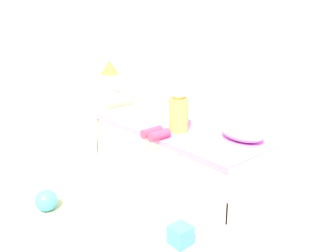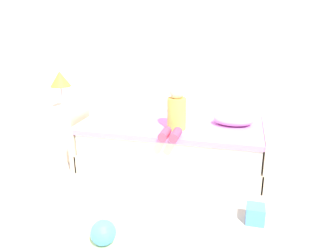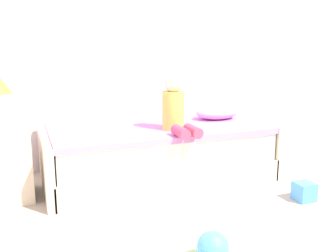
# 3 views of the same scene
# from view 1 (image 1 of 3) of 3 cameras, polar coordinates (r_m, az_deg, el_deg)

# --- Properties ---
(wall_rear) EXTENTS (7.20, 0.10, 2.90)m
(wall_rear) POSITION_cam_1_polar(r_m,az_deg,el_deg) (4.07, 9.00, 14.80)
(wall_rear) COLOR white
(wall_rear) RESTS_ON ground
(bed) EXTENTS (2.11, 1.00, 0.50)m
(bed) POSITION_cam_1_polar(r_m,az_deg,el_deg) (3.88, 2.75, -3.47)
(bed) COLOR beige
(bed) RESTS_ON ground
(nightstand) EXTENTS (0.44, 0.44, 0.60)m
(nightstand) POSITION_cam_1_polar(r_m,az_deg,el_deg) (4.84, -8.90, 1.49)
(nightstand) COLOR beige
(nightstand) RESTS_ON ground
(table_lamp) EXTENTS (0.24, 0.24, 0.45)m
(table_lamp) POSITION_cam_1_polar(r_m,az_deg,el_deg) (4.70, -9.29, 8.94)
(table_lamp) COLOR silver
(table_lamp) RESTS_ON nightstand
(child_figure) EXTENTS (0.20, 0.51, 0.50)m
(child_figure) POSITION_cam_1_polar(r_m,az_deg,el_deg) (3.53, 1.10, 2.16)
(child_figure) COLOR gold
(child_figure) RESTS_ON bed
(pillow) EXTENTS (0.44, 0.30, 0.13)m
(pillow) POSITION_cam_1_polar(r_m,az_deg,el_deg) (3.44, 11.80, -1.14)
(pillow) COLOR #EA8CC6
(pillow) RESTS_ON bed
(toy_ball) EXTENTS (0.19, 0.19, 0.19)m
(toy_ball) POSITION_cam_1_polar(r_m,az_deg,el_deg) (3.35, -18.84, -11.14)
(toy_ball) COLOR #4C99E5
(toy_ball) RESTS_ON ground
(area_rug) EXTENTS (1.60, 1.10, 0.01)m
(area_rug) POSITION_cam_1_polar(r_m,az_deg,el_deg) (3.46, -15.61, -11.58)
(area_rug) COLOR #B2D189
(area_rug) RESTS_ON ground
(toy_block) EXTENTS (0.15, 0.15, 0.15)m
(toy_block) POSITION_cam_1_polar(r_m,az_deg,el_deg) (2.80, 1.99, -16.94)
(toy_block) COLOR #4C99E5
(toy_block) RESTS_ON ground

